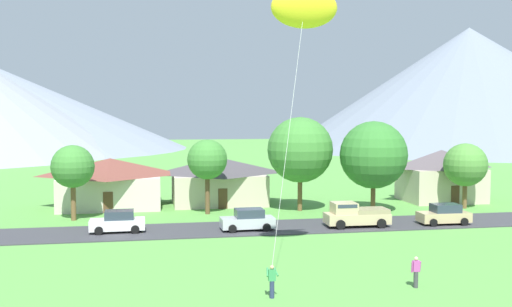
% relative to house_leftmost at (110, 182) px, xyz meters
% --- Properties ---
extents(road_strip, '(160.00, 6.23, 0.08)m').
position_rel_house_leftmost_xyz_m(road_strip, '(8.31, -13.56, -2.48)').
color(road_strip, '#38383D').
rests_on(road_strip, ground).
extents(mountain_central_ridge, '(74.12, 74.12, 23.10)m').
position_rel_house_leftmost_xyz_m(mountain_central_ridge, '(93.32, 115.89, 9.03)').
color(mountain_central_ridge, gray).
rests_on(mountain_central_ridge, ground).
extents(mountain_west_ridge, '(98.83, 98.83, 32.53)m').
position_rel_house_leftmost_xyz_m(mountain_west_ridge, '(88.93, 87.34, 13.75)').
color(mountain_west_ridge, slate).
rests_on(mountain_west_ridge, ground).
extents(house_leftmost, '(10.42, 8.27, 4.86)m').
position_rel_house_leftmost_xyz_m(house_leftmost, '(0.00, 0.00, 0.00)').
color(house_leftmost, beige).
rests_on(house_leftmost, ground).
extents(house_left_center, '(10.07, 7.78, 4.79)m').
position_rel_house_leftmost_xyz_m(house_left_center, '(10.84, 0.37, -0.04)').
color(house_left_center, beige).
rests_on(house_left_center, ground).
extents(house_right_center, '(8.45, 6.50, 5.45)m').
position_rel_house_leftmost_xyz_m(house_right_center, '(34.29, -2.18, 0.30)').
color(house_right_center, beige).
rests_on(house_right_center, ground).
extents(tree_near_left, '(3.71, 3.71, 6.57)m').
position_rel_house_leftmost_xyz_m(tree_near_left, '(-2.70, -7.12, 2.15)').
color(tree_near_left, brown).
rests_on(tree_near_left, ground).
extents(tree_left_of_center, '(3.70, 3.70, 6.91)m').
position_rel_house_leftmost_xyz_m(tree_left_of_center, '(9.08, -5.90, 2.50)').
color(tree_left_of_center, brown).
rests_on(tree_left_of_center, ground).
extents(tree_center, '(4.22, 4.22, 6.40)m').
position_rel_house_leftmost_xyz_m(tree_center, '(34.21, -7.16, 1.75)').
color(tree_center, brown).
rests_on(tree_center, ground).
extents(tree_right_of_center, '(6.28, 6.28, 8.59)m').
position_rel_house_leftmost_xyz_m(tree_right_of_center, '(24.32, -8.19, 2.92)').
color(tree_right_of_center, brown).
rests_on(tree_right_of_center, ground).
extents(tree_far_right, '(6.25, 6.25, 8.96)m').
position_rel_house_leftmost_xyz_m(tree_far_right, '(17.95, -5.63, 3.31)').
color(tree_far_right, brown).
rests_on(tree_far_right, ground).
extents(parked_car_silver_west_end, '(4.25, 2.18, 1.68)m').
position_rel_house_leftmost_xyz_m(parked_car_silver_west_end, '(11.43, -14.44, -1.65)').
color(parked_car_silver_west_end, '#B7BCC1').
rests_on(parked_car_silver_west_end, road_strip).
extents(parked_car_tan_mid_west, '(4.24, 2.15, 1.68)m').
position_rel_house_leftmost_xyz_m(parked_car_tan_mid_west, '(27.93, -14.88, -1.65)').
color(parked_car_tan_mid_west, tan).
rests_on(parked_car_tan_mid_west, road_strip).
extents(parked_car_white_east_end, '(4.23, 2.13, 1.68)m').
position_rel_house_leftmost_xyz_m(parked_car_white_east_end, '(1.37, -13.40, -1.65)').
color(parked_car_white_east_end, white).
rests_on(parked_car_white_east_end, road_strip).
extents(pickup_truck_sand_west_side, '(5.24, 2.40, 1.99)m').
position_rel_house_leftmost_xyz_m(pickup_truck_sand_west_side, '(20.28, -14.58, -1.46)').
color(pickup_truck_sand_west_side, '#C6B284').
rests_on(pickup_truck_sand_west_side, road_strip).
extents(kite_flyer_with_kite, '(5.21, 5.98, 16.60)m').
position_rel_house_leftmost_xyz_m(kite_flyer_with_kite, '(12.64, -26.68, 12.73)').
color(kite_flyer_with_kite, navy).
rests_on(kite_flyer_with_kite, ground).
extents(watcher_person, '(0.56, 0.24, 1.68)m').
position_rel_house_leftmost_xyz_m(watcher_person, '(17.66, -31.15, -1.64)').
color(watcher_person, '#3D3D42').
rests_on(watcher_person, ground).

